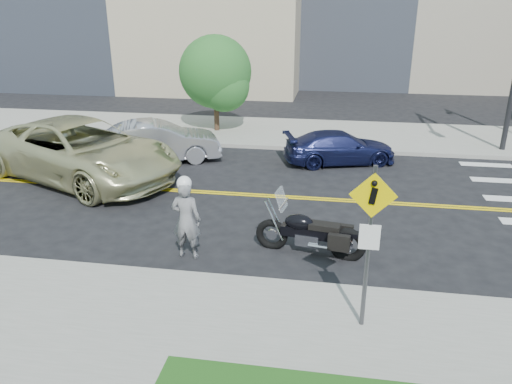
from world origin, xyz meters
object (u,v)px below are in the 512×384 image
Objects in this scene: motorcyclist at (186,218)px; parked_car_blue at (340,147)px; parked_car_silver at (157,142)px; pedestrian_sign at (370,233)px; motorcycle at (311,224)px; suv at (81,150)px.

parked_car_blue is (3.43, 7.79, -0.40)m from motorcyclist.
parked_car_blue is at bearing -105.34° from parked_car_silver.
parked_car_silver reaches higher than parked_car_blue.
pedestrian_sign is 1.19× the size of motorcycle.
parked_car_silver is at bearing 127.80° from pedestrian_sign.
parked_car_silver is at bearing -63.86° from motorcyclist.
pedestrian_sign is at bearing -165.27° from parked_car_silver.
motorcycle is at bearing 111.32° from pedestrian_sign.
pedestrian_sign is 11.60m from parked_car_silver.
parked_car_blue is at bearing 92.67° from pedestrian_sign.
motorcycle is (-1.10, 2.83, -1.19)m from pedestrian_sign.
parked_car_silver is (-3.18, 6.89, -0.24)m from motorcyclist.
parked_car_blue is at bearing 93.51° from motorcycle.
pedestrian_sign is 3.26m from motorcycle.
motorcyclist is at bearing 150.30° from pedestrian_sign.
motorcycle is 0.36× the size of suv.
suv is at bearing 160.94° from motorcycle.
motorcyclist is 6.82m from suv.
suv is 1.76× the size of parked_car_blue.
pedestrian_sign is at bearing -104.20° from suv.
motorcycle is (2.79, 0.61, -0.22)m from motorcyclist.
suv is at bearing 118.06° from parked_car_silver.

